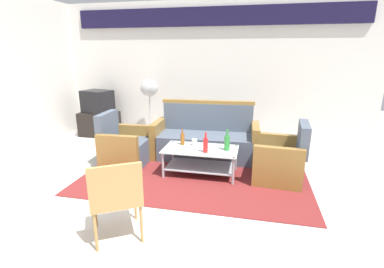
{
  "coord_description": "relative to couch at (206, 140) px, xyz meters",
  "views": [
    {
      "loc": [
        0.91,
        -3.0,
        1.79
      ],
      "look_at": [
        0.05,
        0.88,
        0.65
      ],
      "focal_mm": 26.69,
      "sensor_mm": 36.0,
      "label": 1
    }
  ],
  "objects": [
    {
      "name": "couch",
      "position": [
        0.0,
        0.0,
        0.0
      ],
      "size": [
        1.83,
        0.81,
        0.96
      ],
      "rotation": [
        0.0,
        0.0,
        3.19
      ],
      "color": "#4C5666",
      "rests_on": "rug"
    },
    {
      "name": "wicker_chair",
      "position": [
        -0.44,
        -2.48,
        0.18
      ],
      "size": [
        0.66,
        0.66,
        0.84
      ],
      "rotation": [
        0.0,
        0.0,
        0.55
      ],
      "color": "#AD844C",
      "rests_on": "ground"
    },
    {
      "name": "armchair_left",
      "position": [
        -1.24,
        -0.62,
        -0.03
      ],
      "size": [
        0.72,
        0.78,
        0.85
      ],
      "rotation": [
        0.0,
        0.0,
        -1.55
      ],
      "color": "#4C5666",
      "rests_on": "rug"
    },
    {
      "name": "cup",
      "position": [
        -0.07,
        -0.62,
        0.14
      ],
      "size": [
        0.08,
        0.08,
        0.1
      ],
      "primitive_type": "cylinder",
      "color": "silver",
      "rests_on": "coffee_table"
    },
    {
      "name": "television",
      "position": [
        -2.53,
        0.85,
        0.44
      ],
      "size": [
        0.69,
        0.58,
        0.48
      ],
      "rotation": [
        0.0,
        0.0,
        2.88
      ],
      "color": "black",
      "rests_on": "tv_stand"
    },
    {
      "name": "ground_plane",
      "position": [
        -0.11,
        -1.7,
        -0.32
      ],
      "size": [
        14.0,
        14.0,
        0.0
      ],
      "primitive_type": "plane",
      "color": "beige"
    },
    {
      "name": "wall_back",
      "position": [
        -0.11,
        1.35,
        1.16
      ],
      "size": [
        6.52,
        0.19,
        2.8
      ],
      "color": "silver",
      "rests_on": "ground"
    },
    {
      "name": "pedestal_fan",
      "position": [
        -1.35,
        0.9,
        0.7
      ],
      "size": [
        0.36,
        0.36,
        1.27
      ],
      "color": "#2D2D33",
      "rests_on": "ground"
    },
    {
      "name": "rug",
      "position": [
        -0.01,
        -0.73,
        -0.31
      ],
      "size": [
        3.29,
        2.24,
        0.01
      ],
      "primitive_type": "cube",
      "color": "maroon",
      "rests_on": "ground"
    },
    {
      "name": "armchair_right",
      "position": [
        1.22,
        -0.67,
        -0.03
      ],
      "size": [
        0.75,
        0.81,
        0.85
      ],
      "rotation": [
        0.0,
        0.0,
        1.5
      ],
      "color": "#4C5666",
      "rests_on": "rug"
    },
    {
      "name": "bottle_red",
      "position": [
        0.15,
        -0.9,
        0.21
      ],
      "size": [
        0.07,
        0.07,
        0.3
      ],
      "color": "red",
      "rests_on": "coffee_table"
    },
    {
      "name": "coffee_table",
      "position": [
        0.06,
        -0.75,
        -0.04
      ],
      "size": [
        1.1,
        0.6,
        0.4
      ],
      "color": "silver",
      "rests_on": "rug"
    },
    {
      "name": "bottle_green",
      "position": [
        0.44,
        -0.74,
        0.21
      ],
      "size": [
        0.08,
        0.08,
        0.31
      ],
      "color": "#2D8C38",
      "rests_on": "coffee_table"
    },
    {
      "name": "bottle_brown",
      "position": [
        -0.26,
        -0.62,
        0.19
      ],
      "size": [
        0.06,
        0.06,
        0.25
      ],
      "color": "brown",
      "rests_on": "coffee_table"
    },
    {
      "name": "tv_stand",
      "position": [
        -2.54,
        0.85,
        -0.06
      ],
      "size": [
        0.8,
        0.5,
        0.52
      ],
      "primitive_type": "cube",
      "color": "black",
      "rests_on": "ground"
    }
  ]
}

